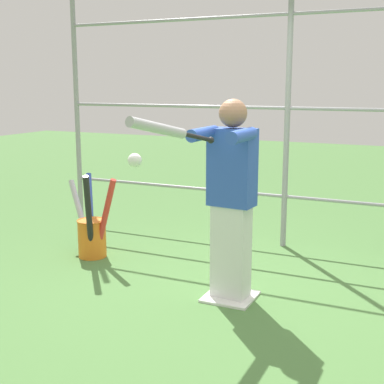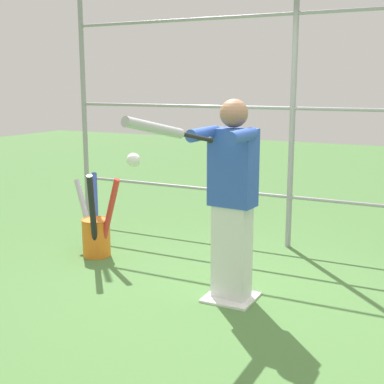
{
  "view_description": "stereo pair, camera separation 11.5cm",
  "coord_description": "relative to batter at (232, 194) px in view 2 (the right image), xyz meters",
  "views": [
    {
      "loc": [
        -1.47,
        3.89,
        1.74
      ],
      "look_at": [
        0.2,
        0.33,
        0.94
      ],
      "focal_mm": 50.0,
      "sensor_mm": 36.0,
      "label": 1
    },
    {
      "loc": [
        -1.57,
        3.84,
        1.74
      ],
      "look_at": [
        0.2,
        0.33,
        0.94
      ],
      "focal_mm": 50.0,
      "sensor_mm": 36.0,
      "label": 2
    }
  ],
  "objects": [
    {
      "name": "bat_bucket",
      "position": [
        1.68,
        -0.44,
        -0.62
      ],
      "size": [
        0.87,
        0.82,
        0.9
      ],
      "color": "orange",
      "rests_on": "ground"
    },
    {
      "name": "softball_in_flight",
      "position": [
        0.39,
        0.81,
        0.35
      ],
      "size": [
        0.1,
        0.1,
        0.1
      ],
      "color": "white"
    },
    {
      "name": "batter",
      "position": [
        0.0,
        0.0,
        0.0
      ],
      "size": [
        0.42,
        0.57,
        1.62
      ],
      "color": "silver",
      "rests_on": "ground"
    },
    {
      "name": "fence_backstop",
      "position": [
        0.0,
        -1.62,
        0.61
      ],
      "size": [
        5.43,
        0.06,
        2.97
      ],
      "color": "#939399",
      "rests_on": "ground"
    },
    {
      "name": "ground_plane",
      "position": [
        0.0,
        -0.02,
        -0.88
      ],
      "size": [
        24.0,
        24.0,
        0.0
      ],
      "primitive_type": "plane",
      "color": "#4C7A3D"
    },
    {
      "name": "home_plate",
      "position": [
        0.0,
        -0.02,
        -0.87
      ],
      "size": [
        0.4,
        0.4,
        0.02
      ],
      "color": "white",
      "rests_on": "ground"
    },
    {
      "name": "baseball_bat_swinging",
      "position": [
        0.09,
        0.94,
        0.58
      ],
      "size": [
        0.2,
        0.89,
        0.24
      ],
      "color": "black"
    }
  ]
}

